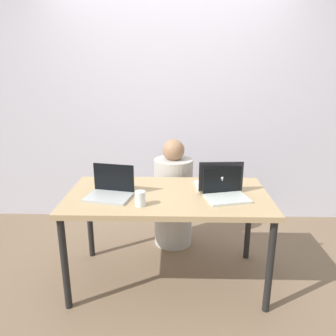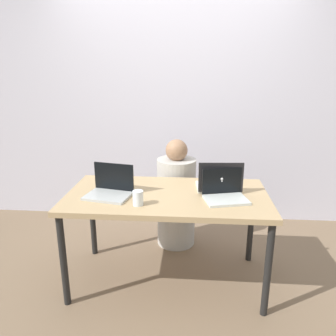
{
  "view_description": "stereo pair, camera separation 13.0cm",
  "coord_description": "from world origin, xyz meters",
  "px_view_note": "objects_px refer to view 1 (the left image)",
  "views": [
    {
      "loc": [
        0.06,
        -2.31,
        1.66
      ],
      "look_at": [
        0.0,
        0.08,
        0.93
      ],
      "focal_mm": 35.0,
      "sensor_mm": 36.0,
      "label": 1
    },
    {
      "loc": [
        0.19,
        -2.3,
        1.66
      ],
      "look_at": [
        0.0,
        0.08,
        0.93
      ],
      "focal_mm": 35.0,
      "sensor_mm": 36.0,
      "label": 2
    }
  ],
  "objects_px": {
    "laptop_front_right": "(225,192)",
    "laptop_front_left": "(110,190)",
    "water_glass_left": "(140,200)",
    "person_at_center": "(173,199)",
    "laptop_back_right": "(218,183)"
  },
  "relations": [
    {
      "from": "laptop_front_right",
      "to": "laptop_back_right",
      "type": "relative_size",
      "value": 0.98
    },
    {
      "from": "laptop_front_left",
      "to": "laptop_front_right",
      "type": "bearing_deg",
      "value": 11.1
    },
    {
      "from": "water_glass_left",
      "to": "laptop_front_right",
      "type": "bearing_deg",
      "value": 14.45
    },
    {
      "from": "laptop_back_right",
      "to": "water_glass_left",
      "type": "distance_m",
      "value": 0.67
    },
    {
      "from": "laptop_back_right",
      "to": "laptop_front_left",
      "type": "xyz_separation_m",
      "value": [
        -0.82,
        -0.17,
        -0.0
      ]
    },
    {
      "from": "person_at_center",
      "to": "laptop_front_left",
      "type": "xyz_separation_m",
      "value": [
        -0.46,
        -0.67,
        0.34
      ]
    },
    {
      "from": "laptop_back_right",
      "to": "laptop_front_left",
      "type": "bearing_deg",
      "value": 7.79
    },
    {
      "from": "person_at_center",
      "to": "laptop_front_right",
      "type": "distance_m",
      "value": 0.85
    },
    {
      "from": "laptop_front_left",
      "to": "water_glass_left",
      "type": "bearing_deg",
      "value": -23.03
    },
    {
      "from": "laptop_back_right",
      "to": "laptop_front_left",
      "type": "distance_m",
      "value": 0.83
    },
    {
      "from": "water_glass_left",
      "to": "laptop_front_left",
      "type": "bearing_deg",
      "value": 145.18
    },
    {
      "from": "laptop_back_right",
      "to": "water_glass_left",
      "type": "bearing_deg",
      "value": 26.27
    },
    {
      "from": "laptop_back_right",
      "to": "laptop_front_left",
      "type": "relative_size",
      "value": 0.98
    },
    {
      "from": "person_at_center",
      "to": "laptop_front_left",
      "type": "distance_m",
      "value": 0.88
    },
    {
      "from": "laptop_front_right",
      "to": "laptop_front_left",
      "type": "relative_size",
      "value": 0.95
    }
  ]
}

